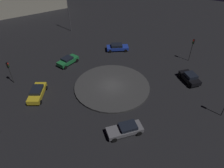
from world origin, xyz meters
TOP-DOWN VIEW (x-y plane):
  - ground_plane at (0.00, 0.00)m, footprint 119.02×119.02m
  - roundabout_island at (0.00, 0.00)m, footprint 12.14×12.14m
  - car_blue at (11.38, 4.63)m, footprint 3.93×4.76m
  - car_green at (2.30, 10.53)m, footprint 4.35×2.51m
  - car_grey at (-7.48, -5.73)m, footprint 4.40×4.40m
  - car_yellow at (-7.25, 9.03)m, footprint 4.88×3.70m
  - car_black at (7.24, -10.81)m, footprint 4.14×4.08m
  - traffic_light_northwest_near at (-6.53, 14.98)m, footprint 0.36×0.39m
  - traffic_light_southeast at (14.00, -9.47)m, footprint 0.40×0.37m
  - streetlamp_northeast at (15.06, 19.28)m, footprint 0.50×0.50m

SIDE VIEW (x-z plane):
  - ground_plane at x=0.00m, z-range 0.00..0.00m
  - roundabout_island at x=0.00m, z-range 0.00..0.29m
  - car_grey at x=-7.48m, z-range 0.05..1.39m
  - car_blue at x=11.38m, z-range 0.03..1.44m
  - car_yellow at x=-7.25m, z-range 0.04..1.46m
  - car_green at x=2.30m, z-range 0.05..1.47m
  - car_black at x=7.24m, z-range 0.02..1.58m
  - traffic_light_northwest_near at x=-6.53m, z-range 0.84..4.80m
  - traffic_light_southeast at x=14.00m, z-range 0.93..5.41m
  - streetlamp_northeast at x=15.06m, z-range 1.20..10.32m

